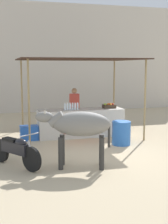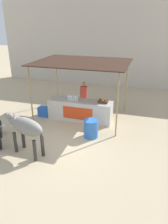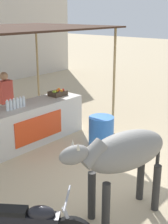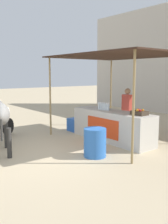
{
  "view_description": "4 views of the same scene",
  "coord_description": "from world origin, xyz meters",
  "px_view_note": "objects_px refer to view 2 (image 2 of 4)",
  "views": [
    {
      "loc": [
        -2.72,
        -8.24,
        2.47
      ],
      "look_at": [
        -0.31,
        0.61,
        1.1
      ],
      "focal_mm": 50.0,
      "sensor_mm": 36.0,
      "label": 1
    },
    {
      "loc": [
        2.95,
        -6.9,
        4.42
      ],
      "look_at": [
        0.47,
        1.28,
        0.81
      ],
      "focal_mm": 35.0,
      "sensor_mm": 36.0,
      "label": 2
    },
    {
      "loc": [
        -4.44,
        -3.37,
        3.03
      ],
      "look_at": [
        0.46,
        0.83,
        0.96
      ],
      "focal_mm": 50.0,
      "sensor_mm": 36.0,
      "label": 3
    },
    {
      "loc": [
        5.95,
        -3.54,
        2.14
      ],
      "look_at": [
        0.02,
        1.05,
        1.03
      ],
      "focal_mm": 42.0,
      "sensor_mm": 36.0,
      "label": 4
    }
  ],
  "objects_px": {
    "fruit_crate": "(103,101)",
    "vendor_behind_counter": "(84,98)",
    "stall_counter": "(80,110)",
    "cooler_box": "(45,111)",
    "water_barrel": "(91,129)",
    "cow": "(26,127)",
    "motorcycle_parked": "(0,131)"
  },
  "relations": [
    {
      "from": "cooler_box",
      "to": "cow",
      "type": "height_order",
      "value": "cow"
    },
    {
      "from": "water_barrel",
      "to": "vendor_behind_counter",
      "type": "bearing_deg",
      "value": 113.6
    },
    {
      "from": "vendor_behind_counter",
      "to": "cooler_box",
      "type": "height_order",
      "value": "vendor_behind_counter"
    },
    {
      "from": "cow",
      "to": "water_barrel",
      "type": "bearing_deg",
      "value": 44.38
    },
    {
      "from": "stall_counter",
      "to": "motorcycle_parked",
      "type": "xyz_separation_m",
      "value": [
        -2.39,
        -2.85,
        -0.05
      ]
    },
    {
      "from": "water_barrel",
      "to": "cow",
      "type": "relative_size",
      "value": 0.4
    },
    {
      "from": "stall_counter",
      "to": "water_barrel",
      "type": "relative_size",
      "value": 4.02
    },
    {
      "from": "vendor_behind_counter",
      "to": "cooler_box",
      "type": "bearing_deg",
      "value": -154.28
    },
    {
      "from": "vendor_behind_counter",
      "to": "stall_counter",
      "type": "bearing_deg",
      "value": -86.36
    },
    {
      "from": "fruit_crate",
      "to": "motorcycle_parked",
      "type": "xyz_separation_m",
      "value": [
        -3.46,
        -2.89,
        -0.61
      ]
    },
    {
      "from": "stall_counter",
      "to": "motorcycle_parked",
      "type": "height_order",
      "value": "stall_counter"
    },
    {
      "from": "fruit_crate",
      "to": "vendor_behind_counter",
      "type": "relative_size",
      "value": 0.27
    },
    {
      "from": "cooler_box",
      "to": "cow",
      "type": "bearing_deg",
      "value": -74.11
    },
    {
      "from": "fruit_crate",
      "to": "cooler_box",
      "type": "xyz_separation_m",
      "value": [
        -2.88,
        -0.14,
        -0.79
      ]
    },
    {
      "from": "stall_counter",
      "to": "cow",
      "type": "height_order",
      "value": "cow"
    },
    {
      "from": "vendor_behind_counter",
      "to": "cow",
      "type": "bearing_deg",
      "value": -101.98
    },
    {
      "from": "water_barrel",
      "to": "motorcycle_parked",
      "type": "height_order",
      "value": "motorcycle_parked"
    },
    {
      "from": "fruit_crate",
      "to": "cooler_box",
      "type": "distance_m",
      "value": 2.99
    },
    {
      "from": "cooler_box",
      "to": "cow",
      "type": "distance_m",
      "value": 3.41
    },
    {
      "from": "stall_counter",
      "to": "cooler_box",
      "type": "distance_m",
      "value": 1.83
    },
    {
      "from": "stall_counter",
      "to": "cooler_box",
      "type": "xyz_separation_m",
      "value": [
        -1.81,
        -0.1,
        -0.24
      ]
    },
    {
      "from": "fruit_crate",
      "to": "cow",
      "type": "height_order",
      "value": "cow"
    },
    {
      "from": "cooler_box",
      "to": "motorcycle_parked",
      "type": "xyz_separation_m",
      "value": [
        -0.58,
        -2.75,
        0.19
      ]
    },
    {
      "from": "fruit_crate",
      "to": "motorcycle_parked",
      "type": "bearing_deg",
      "value": -140.1
    },
    {
      "from": "water_barrel",
      "to": "cow",
      "type": "bearing_deg",
      "value": -135.62
    },
    {
      "from": "cow",
      "to": "motorcycle_parked",
      "type": "height_order",
      "value": "cow"
    },
    {
      "from": "fruit_crate",
      "to": "cow",
      "type": "bearing_deg",
      "value": -120.62
    },
    {
      "from": "fruit_crate",
      "to": "water_barrel",
      "type": "relative_size",
      "value": 0.59
    },
    {
      "from": "water_barrel",
      "to": "cow",
      "type": "distance_m",
      "value": 2.65
    },
    {
      "from": "stall_counter",
      "to": "cooler_box",
      "type": "bearing_deg",
      "value": -176.93
    },
    {
      "from": "stall_counter",
      "to": "cow",
      "type": "bearing_deg",
      "value": -105.4
    },
    {
      "from": "vendor_behind_counter",
      "to": "motorcycle_parked",
      "type": "distance_m",
      "value": 4.31
    }
  ]
}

